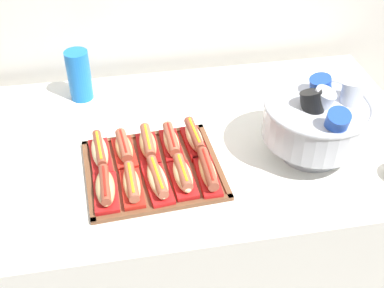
{
  "coord_description": "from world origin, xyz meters",
  "views": [
    {
      "loc": [
        -0.22,
        -1.27,
        1.82
      ],
      "look_at": [
        0.0,
        -0.03,
        0.81
      ],
      "focal_mm": 46.79,
      "sensor_mm": 36.0,
      "label": 1
    }
  ],
  "objects": [
    {
      "name": "punch_bowl",
      "position": [
        0.37,
        -0.13,
        0.93
      ],
      "size": [
        0.33,
        0.33,
        0.25
      ],
      "color": "silver",
      "rests_on": "buffet_table"
    },
    {
      "name": "serving_tray",
      "position": [
        -0.14,
        -0.13,
        0.8
      ],
      "size": [
        0.43,
        0.38,
        0.01
      ],
      "color": "brown",
      "rests_on": "buffet_table"
    },
    {
      "name": "hot_dog_5",
      "position": [
        -0.29,
        -0.06,
        0.84
      ],
      "size": [
        0.07,
        0.17,
        0.06
      ],
      "color": "red",
      "rests_on": "serving_tray"
    },
    {
      "name": "hot_dog_6",
      "position": [
        -0.22,
        -0.05,
        0.84
      ],
      "size": [
        0.08,
        0.16,
        0.06
      ],
      "color": "red",
      "rests_on": "serving_tray"
    },
    {
      "name": "hot_dog_8",
      "position": [
        -0.07,
        -0.04,
        0.83
      ],
      "size": [
        0.06,
        0.17,
        0.06
      ],
      "color": "#B21414",
      "rests_on": "serving_tray"
    },
    {
      "name": "hot_dog_1",
      "position": [
        -0.21,
        -0.22,
        0.83
      ],
      "size": [
        0.06,
        0.16,
        0.06
      ],
      "color": "red",
      "rests_on": "serving_tray"
    },
    {
      "name": "hot_dog_4",
      "position": [
        0.02,
        -0.2,
        0.84
      ],
      "size": [
        0.06,
        0.18,
        0.06
      ],
      "color": "red",
      "rests_on": "serving_tray"
    },
    {
      "name": "hot_dog_0",
      "position": [
        -0.28,
        -0.22,
        0.83
      ],
      "size": [
        0.07,
        0.16,
        0.06
      ],
      "color": "red",
      "rests_on": "serving_tray"
    },
    {
      "name": "buffet_table",
      "position": [
        0.0,
        0.0,
        0.42
      ],
      "size": [
        1.54,
        0.9,
        0.8
      ],
      "color": "white",
      "rests_on": "ground_plane"
    },
    {
      "name": "hot_dog_7",
      "position": [
        -0.14,
        -0.05,
        0.84
      ],
      "size": [
        0.07,
        0.16,
        0.07
      ],
      "color": "#B21414",
      "rests_on": "serving_tray"
    },
    {
      "name": "ground_plane",
      "position": [
        0.0,
        0.0,
        0.0
      ],
      "size": [
        10.0,
        10.0,
        0.0
      ],
      "primitive_type": "plane",
      "color": "gray"
    },
    {
      "name": "hot_dog_3",
      "position": [
        -0.06,
        -0.21,
        0.84
      ],
      "size": [
        0.07,
        0.16,
        0.06
      ],
      "color": "red",
      "rests_on": "serving_tray"
    },
    {
      "name": "cup_stack",
      "position": [
        -0.34,
        0.32,
        0.89
      ],
      "size": [
        0.08,
        0.08,
        0.19
      ],
      "color": "blue",
      "rests_on": "buffet_table"
    },
    {
      "name": "hot_dog_2",
      "position": [
        -0.13,
        -0.21,
        0.83
      ],
      "size": [
        0.08,
        0.18,
        0.06
      ],
      "color": "red",
      "rests_on": "serving_tray"
    },
    {
      "name": "hot_dog_9",
      "position": [
        0.01,
        -0.04,
        0.84
      ],
      "size": [
        0.07,
        0.17,
        0.06
      ],
      "color": "#B21414",
      "rests_on": "serving_tray"
    }
  ]
}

